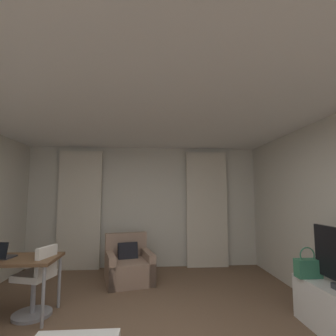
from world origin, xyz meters
name	(u,v)px	position (x,y,z in m)	size (l,w,h in m)	color
wall_window	(144,206)	(0.00, 3.03, 1.30)	(5.12, 0.06, 2.60)	beige
ceiling	(140,95)	(0.00, 0.00, 2.63)	(5.12, 6.12, 0.06)	white
curtain_left_panel	(80,209)	(-1.38, 2.90, 1.25)	(0.90, 0.06, 2.50)	beige
curtain_right_panel	(207,208)	(1.38, 2.90, 1.25)	(0.90, 0.06, 2.50)	beige
armchair	(128,266)	(-0.26, 2.12, 0.26)	(0.97, 1.02, 0.81)	#997A66
desk	(4,263)	(-1.75, 0.84, 0.68)	(1.34, 0.64, 0.74)	brown
desk_chair	(36,284)	(-1.34, 0.87, 0.39)	(0.50, 0.50, 0.88)	gray
handbag_primary	(308,267)	(2.09, 0.46, 0.65)	(0.30, 0.14, 0.37)	#387F5B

